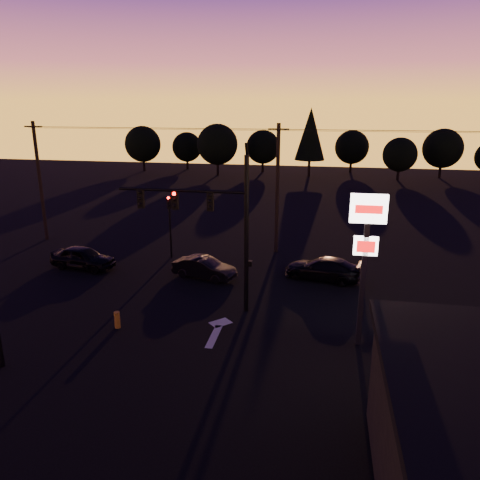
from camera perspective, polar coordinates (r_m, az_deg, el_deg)
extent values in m
plane|color=black|center=(21.34, -5.15, -12.77)|extent=(120.00, 120.00, 0.00)
cube|color=beige|center=(22.07, -3.18, -11.64)|extent=(0.35, 2.20, 0.01)
cube|color=beige|center=(23.28, -2.38, -10.04)|extent=(1.20, 1.20, 0.01)
cylinder|color=black|center=(23.10, 0.78, 0.42)|extent=(0.24, 0.24, 8.00)
cylinder|color=black|center=(22.28, 0.82, 10.84)|extent=(0.14, 0.52, 0.76)
cylinder|color=black|center=(23.32, -7.14, 6.01)|extent=(6.50, 0.16, 0.16)
cube|color=black|center=(23.03, -3.64, 4.71)|extent=(0.32, 0.22, 0.95)
sphere|color=black|center=(22.84, -3.73, 5.50)|extent=(0.18, 0.18, 0.18)
sphere|color=black|center=(22.90, -3.72, 4.76)|extent=(0.18, 0.18, 0.18)
sphere|color=black|center=(22.96, -3.70, 4.03)|extent=(0.18, 0.18, 0.18)
cube|color=black|center=(23.52, -7.92, 4.83)|extent=(0.32, 0.22, 0.95)
sphere|color=#FF0705|center=(23.33, -8.05, 5.61)|extent=(0.18, 0.18, 0.18)
sphere|color=black|center=(23.39, -8.02, 4.89)|extent=(0.18, 0.18, 0.18)
sphere|color=black|center=(23.45, -7.99, 4.17)|extent=(0.18, 0.18, 0.18)
cube|color=black|center=(24.13, -12.00, 4.93)|extent=(0.32, 0.22, 0.95)
sphere|color=black|center=(23.95, -12.17, 5.68)|extent=(0.18, 0.18, 0.18)
sphere|color=black|center=(24.00, -12.12, 4.98)|extent=(0.18, 0.18, 0.18)
sphere|color=black|center=(24.07, -12.08, 4.28)|extent=(0.18, 0.18, 0.18)
cube|color=black|center=(23.50, 1.20, -2.88)|extent=(0.22, 0.18, 0.28)
cylinder|color=black|center=(32.25, -8.48, 0.93)|extent=(0.14, 0.14, 3.60)
cube|color=black|center=(31.75, -8.64, 4.58)|extent=(0.30, 0.20, 0.90)
sphere|color=#FF0705|center=(31.58, -8.73, 5.10)|extent=(0.18, 0.18, 0.18)
sphere|color=black|center=(31.63, -8.71, 4.60)|extent=(0.18, 0.18, 0.18)
sphere|color=black|center=(31.69, -8.69, 4.11)|extent=(0.18, 0.18, 0.18)
cube|color=black|center=(20.78, 14.78, -4.38)|extent=(0.22, 0.22, 6.40)
cube|color=white|center=(19.93, 15.41, 3.70)|extent=(1.50, 0.25, 1.20)
cube|color=red|center=(19.79, 15.45, 3.61)|extent=(1.10, 0.02, 0.35)
cube|color=white|center=(20.33, 15.07, -0.69)|extent=(1.00, 0.22, 0.80)
cube|color=red|center=(20.21, 15.10, -0.80)|extent=(0.75, 0.02, 0.50)
cylinder|color=black|center=(38.69, -23.19, 6.50)|extent=(0.26, 0.26, 9.00)
cube|color=black|center=(38.27, -23.90, 12.53)|extent=(1.40, 0.10, 0.10)
cylinder|color=black|center=(32.57, 4.57, 6.10)|extent=(0.26, 0.26, 9.00)
cube|color=black|center=(32.07, 4.74, 13.31)|extent=(1.40, 0.10, 0.10)
cylinder|color=black|center=(33.59, -11.26, 13.13)|extent=(18.00, 0.02, 0.02)
cylinder|color=black|center=(34.14, -10.89, 13.28)|extent=(18.00, 0.02, 0.02)
cylinder|color=black|center=(34.71, -10.53, 13.27)|extent=(18.00, 0.02, 0.02)
cylinder|color=black|center=(31.87, 21.32, 12.15)|extent=(18.00, 0.02, 0.02)
cylinder|color=black|center=(32.46, 21.14, 12.32)|extent=(18.00, 0.02, 0.02)
cylinder|color=black|center=(33.05, 20.94, 12.31)|extent=(18.00, 0.02, 0.02)
cube|color=black|center=(17.46, 22.32, -16.04)|extent=(2.20, 0.05, 1.60)
cylinder|color=#AF7A1A|center=(23.39, -14.74, -9.39)|extent=(0.27, 0.27, 0.81)
cylinder|color=black|center=(73.72, -11.62, 8.87)|extent=(0.36, 0.36, 1.62)
sphere|color=black|center=(73.36, -11.77, 11.38)|extent=(5.36, 5.36, 5.36)
cylinder|color=black|center=(74.59, -6.42, 9.10)|extent=(0.36, 0.36, 1.38)
sphere|color=black|center=(74.28, -6.49, 11.20)|extent=(4.54, 4.54, 4.54)
cylinder|color=black|center=(68.26, -2.73, 8.63)|extent=(0.36, 0.36, 1.75)
sphere|color=black|center=(67.85, -2.77, 11.56)|extent=(5.77, 5.78, 5.78)
cylinder|color=black|center=(71.13, 2.77, 8.86)|extent=(0.36, 0.36, 1.50)
sphere|color=black|center=(70.78, 2.81, 11.27)|extent=(4.95, 4.95, 4.95)
cylinder|color=black|center=(67.54, 8.40, 8.66)|extent=(0.36, 0.36, 2.38)
cone|color=black|center=(67.05, 8.58, 12.68)|extent=(4.18, 4.18, 7.12)
cylinder|color=black|center=(72.63, 13.33, 8.60)|extent=(0.36, 0.36, 1.50)
sphere|color=black|center=(72.29, 13.49, 10.95)|extent=(4.95, 4.95, 4.95)
cylinder|color=black|center=(67.32, 18.69, 7.50)|extent=(0.36, 0.36, 1.38)
sphere|color=black|center=(66.98, 18.92, 9.82)|extent=(4.54, 4.54, 4.54)
cylinder|color=black|center=(71.33, 23.18, 7.62)|extent=(0.36, 0.36, 1.62)
sphere|color=black|center=(70.97, 23.48, 10.20)|extent=(5.36, 5.36, 5.36)
imported|color=black|center=(31.83, -18.61, -2.04)|extent=(4.44, 2.33, 1.44)
imported|color=black|center=(28.66, -4.38, -3.40)|extent=(4.13, 2.34, 1.29)
imported|color=black|center=(28.82, 10.10, -3.44)|extent=(4.95, 2.89, 1.35)
imported|color=black|center=(18.15, 25.35, -17.52)|extent=(4.12, 5.95, 1.51)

